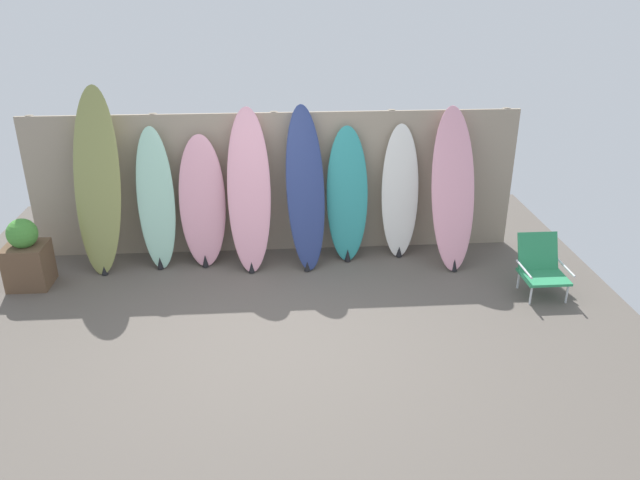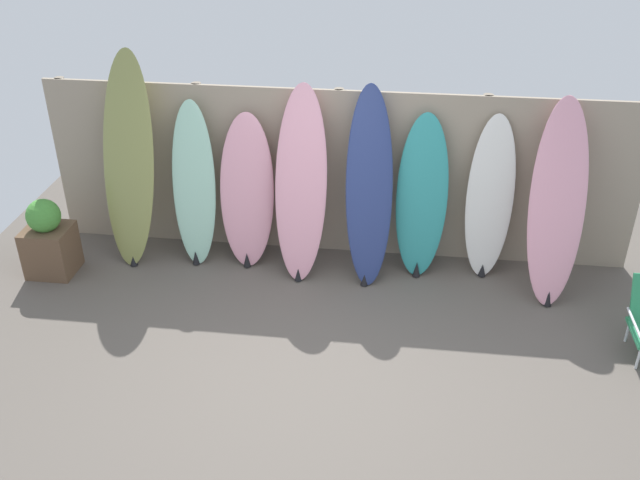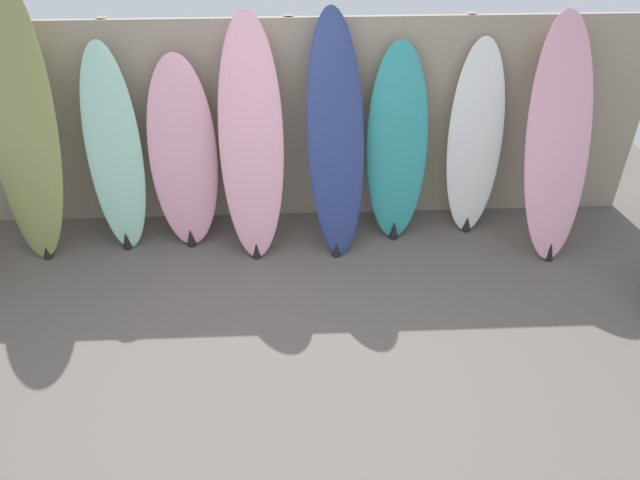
{
  "view_description": "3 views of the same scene",
  "coord_description": "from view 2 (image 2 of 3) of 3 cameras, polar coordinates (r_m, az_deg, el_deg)",
  "views": [
    {
      "loc": [
        0.02,
        -5.49,
        3.43
      ],
      "look_at": [
        0.45,
        0.44,
        0.8
      ],
      "focal_mm": 35.0,
      "sensor_mm": 36.0,
      "label": 1
    },
    {
      "loc": [
        0.65,
        -4.69,
        4.02
      ],
      "look_at": [
        -0.0,
        0.56,
        0.94
      ],
      "focal_mm": 40.0,
      "sensor_mm": 36.0,
      "label": 2
    },
    {
      "loc": [
        0.03,
        -2.92,
        3.2
      ],
      "look_at": [
        0.18,
        0.53,
        0.73
      ],
      "focal_mm": 35.0,
      "sensor_mm": 36.0,
      "label": 3
    }
  ],
  "objects": [
    {
      "name": "ground",
      "position": [
        6.22,
        -0.61,
        -10.11
      ],
      "size": [
        7.68,
        7.68,
        0.0
      ],
      "primitive_type": "plane",
      "color": "#5B544C"
    },
    {
      "name": "fence_back",
      "position": [
        7.42,
        1.42,
        5.32
      ],
      "size": [
        6.08,
        0.11,
        1.8
      ],
      "color": "gray",
      "rests_on": "ground"
    },
    {
      "name": "surfboard_olive_0",
      "position": [
        7.49,
        -15.07,
        6.04
      ],
      "size": [
        0.62,
        0.63,
        2.19
      ],
      "color": "olive",
      "rests_on": "ground"
    },
    {
      "name": "surfboard_seafoam_1",
      "position": [
        7.42,
        -10.04,
        4.28
      ],
      "size": [
        0.49,
        0.48,
        1.7
      ],
      "color": "#9ED6BC",
      "rests_on": "ground"
    },
    {
      "name": "surfboard_pink_2",
      "position": [
        7.31,
        -5.86,
        3.8
      ],
      "size": [
        0.57,
        0.43,
        1.6
      ],
      "color": "pink",
      "rests_on": "ground"
    },
    {
      "name": "surfboard_pink_3",
      "position": [
        7.06,
        -1.54,
        4.38
      ],
      "size": [
        0.52,
        0.65,
        1.92
      ],
      "color": "pink",
      "rests_on": "ground"
    },
    {
      "name": "surfboard_navy_4",
      "position": [
        7.0,
        3.95,
        4.16
      ],
      "size": [
        0.53,
        0.71,
        1.93
      ],
      "color": "navy",
      "rests_on": "ground"
    },
    {
      "name": "surfboard_teal_5",
      "position": [
        7.17,
        8.14,
        3.36
      ],
      "size": [
        0.51,
        0.43,
        1.66
      ],
      "color": "teal",
      "rests_on": "ground"
    },
    {
      "name": "surfboard_white_6",
      "position": [
        7.28,
        13.42,
        3.18
      ],
      "size": [
        0.48,
        0.38,
        1.66
      ],
      "color": "white",
      "rests_on": "ground"
    },
    {
      "name": "surfboard_pink_7",
      "position": [
        7.1,
        18.45,
        2.78
      ],
      "size": [
        0.56,
        0.84,
        1.89
      ],
      "color": "pink",
      "rests_on": "ground"
    },
    {
      "name": "planter_box",
      "position": [
        7.76,
        -20.87,
        -0.05
      ],
      "size": [
        0.46,
        0.43,
        0.83
      ],
      "color": "brown",
      "rests_on": "ground"
    }
  ]
}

